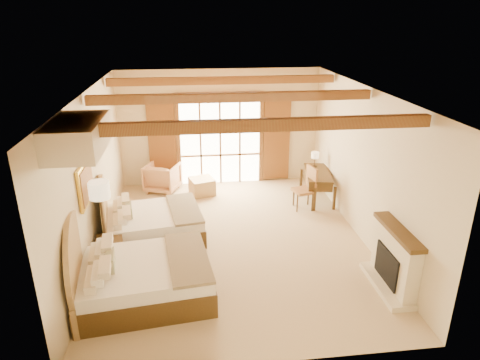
{
  "coord_description": "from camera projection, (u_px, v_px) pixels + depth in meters",
  "views": [
    {
      "loc": [
        -0.83,
        -8.05,
        4.56
      ],
      "look_at": [
        0.16,
        0.2,
        1.31
      ],
      "focal_mm": 32.0,
      "sensor_mm": 36.0,
      "label": 1
    }
  ],
  "objects": [
    {
      "name": "wall_left",
      "position": [
        93.0,
        176.0,
        8.31
      ],
      "size": [
        0.0,
        7.0,
        7.0
      ],
      "primitive_type": "plane",
      "rotation": [
        1.57,
        0.0,
        1.57
      ],
      "color": "beige",
      "rests_on": "ground"
    },
    {
      "name": "nightstand",
      "position": [
        111.0,
        251.0,
        8.21
      ],
      "size": [
        0.58,
        0.58,
        0.59
      ],
      "primitive_type": "cube",
      "rotation": [
        0.0,
        0.0,
        0.2
      ],
      "color": "#4F3616",
      "rests_on": "floor"
    },
    {
      "name": "floor",
      "position": [
        234.0,
        240.0,
        9.2
      ],
      "size": [
        7.0,
        7.0,
        0.0
      ],
      "primitive_type": "plane",
      "color": "#CFB38B",
      "rests_on": "ground"
    },
    {
      "name": "desk",
      "position": [
        317.0,
        185.0,
        11.09
      ],
      "size": [
        0.84,
        1.5,
        0.76
      ],
      "rotation": [
        0.0,
        0.0,
        -0.18
      ],
      "color": "#4F3616",
      "rests_on": "floor"
    },
    {
      "name": "ceiling_beams",
      "position": [
        233.0,
        97.0,
        8.08
      ],
      "size": [
        5.39,
        4.6,
        0.18
      ],
      "primitive_type": null,
      "color": "olive",
      "rests_on": "ceiling"
    },
    {
      "name": "armchair",
      "position": [
        162.0,
        177.0,
        11.66
      ],
      "size": [
        1.07,
        1.08,
        0.77
      ],
      "primitive_type": "imported",
      "rotation": [
        0.0,
        0.0,
        -3.5
      ],
      "color": "tan",
      "rests_on": "floor"
    },
    {
      "name": "bed_near",
      "position": [
        134.0,
        276.0,
        7.19
      ],
      "size": [
        2.4,
        1.92,
        1.46
      ],
      "rotation": [
        0.0,
        0.0,
        0.12
      ],
      "color": "#4F3616",
      "rests_on": "floor"
    },
    {
      "name": "canopy_valance",
      "position": [
        78.0,
        136.0,
        6.01
      ],
      "size": [
        0.7,
        1.4,
        0.45
      ],
      "primitive_type": "cube",
      "color": "beige",
      "rests_on": "ceiling"
    },
    {
      "name": "ottoman",
      "position": [
        202.0,
        186.0,
        11.5
      ],
      "size": [
        0.74,
        0.74,
        0.44
      ],
      "primitive_type": "cube",
      "rotation": [
        0.0,
        0.0,
        0.28
      ],
      "color": "#A88152",
      "rests_on": "floor"
    },
    {
      "name": "bed_far",
      "position": [
        146.0,
        222.0,
        9.13
      ],
      "size": [
        2.25,
        1.83,
        1.34
      ],
      "rotation": [
        0.0,
        0.0,
        0.16
      ],
      "color": "#4F3616",
      "rests_on": "floor"
    },
    {
      "name": "wall_right",
      "position": [
        364.0,
        165.0,
        8.92
      ],
      "size": [
        0.0,
        7.0,
        7.0
      ],
      "primitive_type": "plane",
      "rotation": [
        1.57,
        0.0,
        -1.57
      ],
      "color": "beige",
      "rests_on": "ground"
    },
    {
      "name": "painting",
      "position": [
        86.0,
        183.0,
        7.56
      ],
      "size": [
        0.06,
        0.95,
        0.75
      ],
      "color": "gold",
      "rests_on": "wall_left"
    },
    {
      "name": "floor_lamp",
      "position": [
        100.0,
        196.0,
        7.71
      ],
      "size": [
        0.37,
        0.37,
        1.76
      ],
      "color": "#3C2C1B",
      "rests_on": "floor"
    },
    {
      "name": "french_doors",
      "position": [
        220.0,
        140.0,
        11.92
      ],
      "size": [
        3.95,
        0.08,
        2.6
      ],
      "color": "white",
      "rests_on": "ground"
    },
    {
      "name": "ceiling",
      "position": [
        233.0,
        91.0,
        8.03
      ],
      "size": [
        7.0,
        7.0,
        0.0
      ],
      "primitive_type": "plane",
      "rotation": [
        3.14,
        0.0,
        0.0
      ],
      "color": "#AA6E37",
      "rests_on": "ground"
    },
    {
      "name": "desk_chair",
      "position": [
        304.0,
        196.0,
        10.61
      ],
      "size": [
        0.58,
        0.57,
        1.08
      ],
      "rotation": [
        0.0,
        0.0,
        0.24
      ],
      "color": "brown",
      "rests_on": "floor"
    },
    {
      "name": "wall_back",
      "position": [
        220.0,
        128.0,
        11.85
      ],
      "size": [
        5.5,
        0.0,
        5.5
      ],
      "primitive_type": "plane",
      "rotation": [
        1.57,
        0.0,
        0.0
      ],
      "color": "beige",
      "rests_on": "ground"
    },
    {
      "name": "desk_lamp",
      "position": [
        315.0,
        156.0,
        11.24
      ],
      "size": [
        0.2,
        0.2,
        0.4
      ],
      "color": "#3C2C1B",
      "rests_on": "desk"
    },
    {
      "name": "fireplace",
      "position": [
        393.0,
        262.0,
        7.45
      ],
      "size": [
        0.46,
        1.4,
        1.16
      ],
      "color": "beige",
      "rests_on": "ground"
    }
  ]
}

